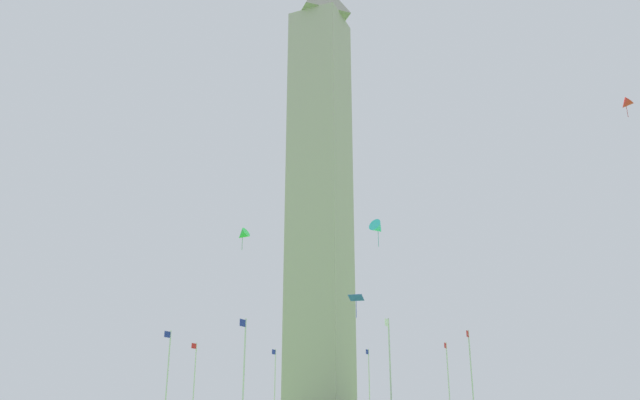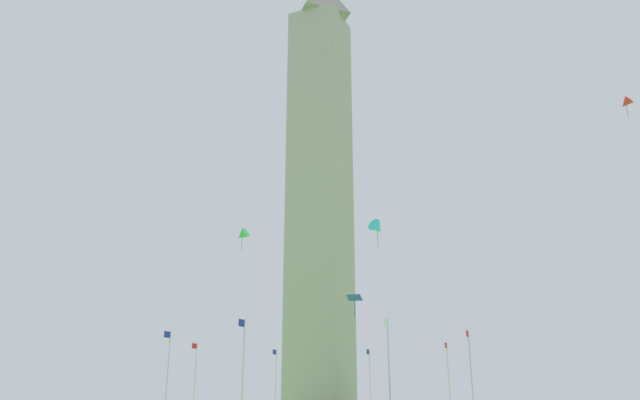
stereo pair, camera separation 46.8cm
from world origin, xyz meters
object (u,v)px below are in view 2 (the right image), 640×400
Objects in this scene: flagpole_ne at (389,366)px; kite_blue_diamond at (354,298)px; flagpole_n at (243,366)px; flagpole_se at (449,377)px; flagpole_sw at (276,380)px; flagpole_w at (195,377)px; obelisk_monument at (320,172)px; kite_green_delta at (242,235)px; flagpole_e at (471,371)px; kite_red_delta at (626,103)px; flagpole_s at (370,380)px; kite_cyan_delta at (377,228)px; flagpole_nw at (167,371)px.

flagpole_ne is 4.99× the size of kite_blue_diamond.
flagpole_n is 1.00× the size of flagpole_se.
flagpole_sw is 13.01m from flagpole_w.
kite_green_delta is (9.82, -5.05, -10.14)m from obelisk_monument.
flagpole_e is at bearing 157.50° from flagpole_ne.
flagpole_e is 4.13× the size of kite_red_delta.
flagpole_e is 1.00× the size of flagpole_se.
kite_blue_diamond is at bearing -18.01° from flagpole_e.
kite_cyan_delta reaches higher than flagpole_s.
flagpole_se is 30.47m from kite_blue_diamond.
flagpole_se is 1.00× the size of flagpole_w.
kite_cyan_delta is at bearing -5.81° from flagpole_se.
kite_red_delta is (-10.08, 47.10, 25.94)m from flagpole_nw.
obelisk_monument is 6.47× the size of flagpole_s.
flagpole_w is 1.00× the size of flagpole_nw.
flagpole_nw is 24.46m from kite_blue_diamond.
kite_blue_diamond is at bearing 37.64° from flagpole_sw.
flagpole_nw is (-4.98, -12.02, 0.00)m from flagpole_n.
flagpole_s is at bearing -162.35° from kite_blue_diamond.
obelisk_monument is at bearing -128.44° from kite_cyan_delta.
flagpole_e and flagpole_se have the same top height.
flagpole_s is 37.08m from kite_blue_diamond.
kite_green_delta is at bearing -78.96° from kite_red_delta.
obelisk_monument is at bearing -135.13° from flagpole_ne.
flagpole_nw is (12.02, 4.98, 0.00)m from flagpole_w.
kite_cyan_delta is 1.57× the size of kite_blue_diamond.
kite_green_delta reaches higher than kite_blue_diamond.
flagpole_nw is (24.03, -0.00, 0.00)m from flagpole_sw.
obelisk_monument is 16.57m from kite_cyan_delta.
kite_red_delta reaches higher than flagpole_n.
flagpole_s is 31.40m from flagpole_nw.
flagpole_w is at bearing -45.00° from flagpole_s.
flagpole_se is (-11.96, 12.02, -24.59)m from obelisk_monument.
kite_green_delta is at bearing 17.74° from flagpole_sw.
flagpole_ne and flagpole_sw have the same top height.
obelisk_monument is 23.57× the size of kite_green_delta.
flagpole_e is (0.05, 16.99, -24.59)m from obelisk_monument.
kite_cyan_delta is (24.87, 9.99, 14.02)m from flagpole_s.
flagpole_w is 21.14m from kite_green_delta.
flagpole_e is 13.01m from flagpole_se.
obelisk_monument reaches higher than flagpole_ne.
kite_blue_diamond is (18.01, 28.13, 5.11)m from flagpole_w.
kite_cyan_delta is at bearing 51.56° from obelisk_monument.
obelisk_monument reaches higher than kite_cyan_delta.
kite_cyan_delta is (7.88, -7.00, 14.02)m from flagpole_e.
obelisk_monument reaches higher than flagpole_se.
kite_green_delta is at bearing -66.10° from flagpole_e.
obelisk_monument is 6.47× the size of flagpole_w.
flagpole_e is (-12.02, 4.98, 0.00)m from flagpole_ne.
flagpole_s is 13.01m from flagpole_sw.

